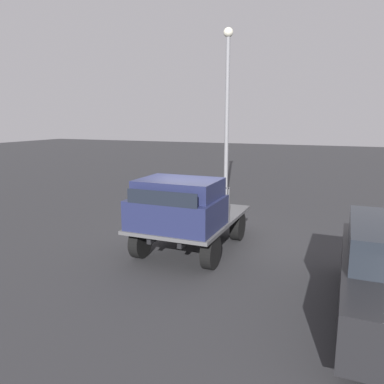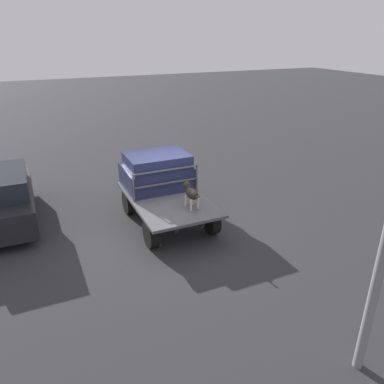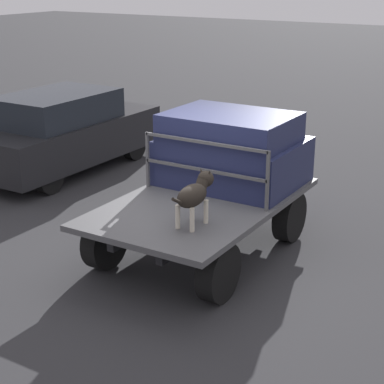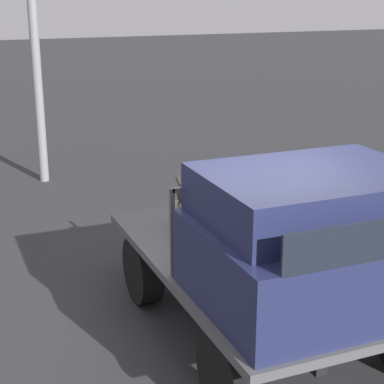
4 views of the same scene
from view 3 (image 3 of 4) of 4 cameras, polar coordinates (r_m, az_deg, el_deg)
name	(u,v)px [view 3 (image 3 of 4)]	position (r m, az deg, el deg)	size (l,w,h in m)	color
ground_plane	(202,253)	(9.25, 0.86, -5.41)	(80.00, 80.00, 0.00)	#2D2D30
flatbed_truck	(202,215)	(9.02, 0.87, -2.03)	(3.49, 2.08, 0.81)	black
truck_cab	(232,150)	(9.52, 3.60, 3.74)	(1.56, 1.96, 1.07)	#1E2347
truck_headboard	(204,161)	(8.82, 1.11, 2.81)	(0.04, 1.96, 0.83)	#4C4C4F
dog	(195,193)	(7.96, 0.28, -0.12)	(0.92, 0.28, 0.66)	beige
parked_sedan	(64,131)	(13.02, -11.32, 5.30)	(4.15, 1.71, 1.59)	black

